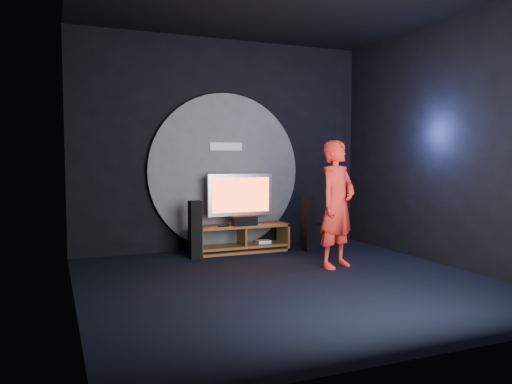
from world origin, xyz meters
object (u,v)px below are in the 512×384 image
tower_speaker_left (195,230)px  tv (240,197)px  subwoofer (319,234)px  tower_speaker_right (309,224)px  media_console (242,240)px  player (337,204)px

tower_speaker_left → tv: bearing=17.4°
tower_speaker_left → subwoofer: bearing=9.4°
tower_speaker_left → tower_speaker_right: size_ratio=1.00×
tv → tower_speaker_left: size_ratio=1.26×
media_console → subwoofer: (1.53, 0.20, -0.02)m
media_console → subwoofer: size_ratio=4.38×
tv → tower_speaker_right: bearing=-18.4°
tv → subwoofer: 1.71m
tower_speaker_right → subwoofer: bearing=47.0°
tv → player: size_ratio=0.62×
player → subwoofer: bearing=46.0°
tv → tower_speaker_right: (1.08, -0.36, -0.46)m
tv → tower_speaker_right: tv is taller
tower_speaker_right → subwoofer: 0.72m
tv → player: (0.84, -1.62, -0.01)m
tower_speaker_right → player: 1.36m
player → tower_speaker_left: bearing=118.8°
media_console → tower_speaker_left: tower_speaker_left is taller
player → media_console: bearing=96.0°
media_console → tower_speaker_left: size_ratio=1.73×
subwoofer → tower_speaker_left: bearing=-170.6°
tv → subwoofer: (1.54, 0.13, -0.73)m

